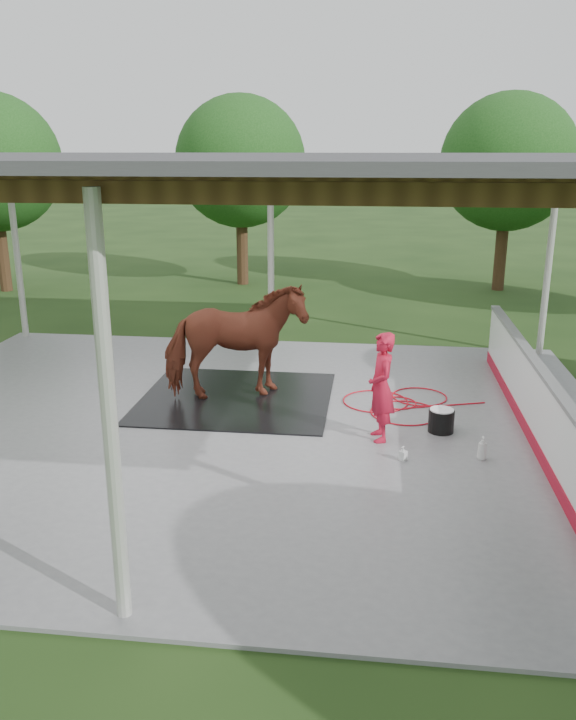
# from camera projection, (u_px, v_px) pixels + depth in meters

# --- Properties ---
(ground) EXTENTS (100.00, 100.00, 0.00)m
(ground) POSITION_uv_depth(u_px,v_px,m) (228.00, 427.00, 10.98)
(ground) COLOR #1E3814
(concrete_slab) EXTENTS (12.00, 10.00, 0.05)m
(concrete_slab) POSITION_uv_depth(u_px,v_px,m) (228.00, 426.00, 10.97)
(concrete_slab) COLOR slate
(concrete_slab) RESTS_ON ground
(pavilion_structure) EXTENTS (12.60, 10.60, 4.05)m
(pavilion_structure) POSITION_uv_depth(u_px,v_px,m) (221.00, 165.00, 9.83)
(pavilion_structure) COLOR beige
(pavilion_structure) RESTS_ON ground
(dasher_board) EXTENTS (0.16, 8.00, 1.15)m
(dasher_board) POSITION_uv_depth(u_px,v_px,m) (535.00, 404.00, 10.27)
(dasher_board) COLOR #A70D24
(dasher_board) RESTS_ON concrete_slab
(tree_belt) EXTENTS (28.00, 28.00, 5.80)m
(tree_belt) POSITION_uv_depth(u_px,v_px,m) (253.00, 175.00, 10.70)
(tree_belt) COLOR #382314
(tree_belt) RESTS_ON ground
(rubber_mat) EXTENTS (3.22, 3.02, 0.02)m
(rubber_mat) POSITION_uv_depth(u_px,v_px,m) (236.00, 398.00, 12.09)
(rubber_mat) COLOR black
(rubber_mat) RESTS_ON concrete_slab
(horse) EXTENTS (2.56, 1.80, 1.97)m
(horse) POSITION_uv_depth(u_px,v_px,m) (235.00, 342.00, 11.80)
(horse) COLOR brown
(horse) RESTS_ON rubber_mat
(handler) EXTENTS (0.52, 0.67, 1.63)m
(handler) POSITION_uv_depth(u_px,v_px,m) (381.00, 387.00, 10.18)
(handler) COLOR red
(handler) RESTS_ON concrete_slab
(wash_bucket) EXTENTS (0.39, 0.39, 0.36)m
(wash_bucket) POSITION_uv_depth(u_px,v_px,m) (441.00, 420.00, 10.63)
(wash_bucket) COLOR black
(wash_bucket) RESTS_ON concrete_slab
(soap_bottle_a) EXTENTS (0.14, 0.14, 0.34)m
(soap_bottle_a) POSITION_uv_depth(u_px,v_px,m) (482.00, 448.00, 9.67)
(soap_bottle_a) COLOR silver
(soap_bottle_a) RESTS_ON concrete_slab
(soap_bottle_b) EXTENTS (0.13, 0.13, 0.21)m
(soap_bottle_b) POSITION_uv_depth(u_px,v_px,m) (403.00, 453.00, 9.66)
(soap_bottle_b) COLOR #338CD8
(soap_bottle_b) RESTS_ON concrete_slab
(hose_coil) EXTENTS (2.40, 1.86, 0.02)m
(hose_coil) POSITION_uv_depth(u_px,v_px,m) (398.00, 404.00, 11.80)
(hose_coil) COLOR red
(hose_coil) RESTS_ON concrete_slab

